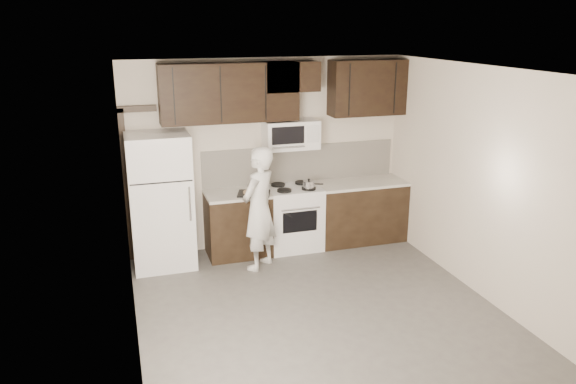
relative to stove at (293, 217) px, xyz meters
name	(u,v)px	position (x,y,z in m)	size (l,w,h in m)	color
floor	(320,313)	(-0.30, -1.94, -0.46)	(4.50, 4.50, 0.00)	#514E4B
back_wall	(267,154)	(-0.30, 0.31, 0.89)	(4.00, 4.00, 0.00)	beige
ceiling	(325,70)	(-0.30, -1.94, 2.24)	(4.50, 4.50, 0.00)	white
counter_run	(313,216)	(0.30, 0.00, 0.00)	(2.95, 0.64, 0.91)	black
stove	(293,217)	(0.00, 0.00, 0.00)	(0.76, 0.66, 0.94)	white
backsplash	(300,163)	(0.20, 0.30, 0.72)	(2.90, 0.02, 0.54)	white
upper_cabinets	(284,89)	(-0.09, 0.14, 1.82)	(3.48, 0.35, 0.78)	black
microwave	(291,135)	(0.00, 0.12, 1.19)	(0.76, 0.42, 0.40)	white
refrigerator	(161,201)	(-1.85, -0.05, 0.44)	(0.80, 0.76, 1.80)	white
door_trim	(129,172)	(-2.22, 0.27, 0.79)	(0.50, 0.08, 2.12)	black
saucepan	(309,185)	(0.18, -0.15, 0.51)	(0.27, 0.17, 0.16)	silver
baking_tray	(254,194)	(-0.61, -0.16, 0.46)	(0.43, 0.32, 0.02)	black
pizza	(254,192)	(-0.61, -0.16, 0.48)	(0.29, 0.29, 0.02)	#D0B88C
person	(259,209)	(-0.64, -0.52, 0.36)	(0.60, 0.39, 1.65)	silver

